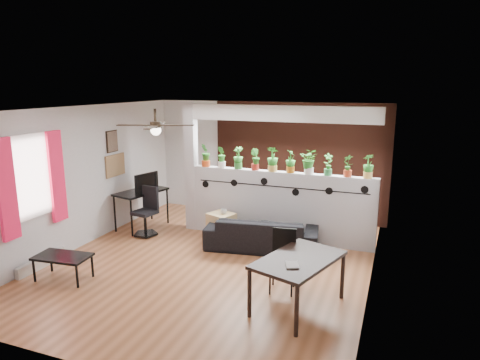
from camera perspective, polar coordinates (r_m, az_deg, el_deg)
The scene contains 31 objects.
room_shell at distance 7.05m, azimuth -4.01°, elevation -1.13°, with size 6.30×7.10×2.90m.
partition_wall at distance 8.32m, azimuth 5.43°, elevation -3.47°, with size 3.60×0.18×1.35m, color #BCBCC1.
ceiling_header at distance 8.01m, azimuth 5.70°, elevation 8.82°, with size 3.60×0.18×0.30m, color white.
pier_column at distance 8.85m, azimuth -6.50°, elevation 1.65°, with size 0.22×0.20×2.60m, color #BCBCC1.
brick_panel at distance 9.57m, azimuth 7.85°, elevation 2.44°, with size 3.90×0.05×2.60m, color brown.
vine_decal at distance 8.12m, azimuth 5.31°, elevation -0.90°, with size 3.31×0.01×0.30m.
window_assembly at distance 7.54m, azimuth -26.02°, elevation 0.12°, with size 0.09×1.30×1.55m.
baseboard_heater at distance 7.93m, azimuth -24.94°, elevation -9.95°, with size 0.08×1.00×0.18m, color beige.
corkboard at distance 9.15m, azimuth -16.29°, elevation 1.90°, with size 0.03×0.60×0.45m, color olive.
framed_art at distance 9.04m, azimuth -16.69°, elevation 4.96°, with size 0.03×0.34×0.44m.
ceiling_fan at distance 7.00m, azimuth -11.18°, elevation 6.98°, with size 1.19×1.19×0.43m.
potted_plant_0 at distance 8.65m, azimuth -4.60°, elevation 3.43°, with size 0.26×0.30×0.47m.
potted_plant_1 at distance 8.51m, azimuth -2.45°, elevation 3.17°, with size 0.27×0.28×0.43m.
potted_plant_2 at distance 8.38m, azimuth -0.24°, elevation 3.06°, with size 0.24×0.21×0.43m.
potted_plant_3 at distance 8.27m, azimuth 2.03°, elevation 2.86°, with size 0.25×0.22×0.42m.
potted_plant_4 at distance 8.16m, azimuth 4.37°, elevation 2.90°, with size 0.26×0.22×0.47m.
potted_plant_5 at distance 8.07m, azimuth 6.77°, elevation 2.57°, with size 0.26×0.28×0.43m.
potted_plant_6 at distance 7.99m, azimuth 9.21°, elevation 2.54°, with size 0.25×0.20×0.47m.
potted_plant_7 at distance 7.94m, azimuth 11.69°, elevation 2.14°, with size 0.25×0.23×0.40m.
potted_plant_8 at distance 7.89m, azimuth 14.20°, elevation 1.96°, with size 0.26×0.25×0.41m.
potted_plant_9 at distance 7.86m, azimuth 16.75°, elevation 1.87°, with size 0.28×0.28×0.43m.
sofa at distance 7.95m, azimuth 2.91°, elevation -7.17°, with size 1.95×0.77×0.57m, color black.
cube_shelf at distance 8.30m, azimuth -2.49°, elevation -6.32°, with size 0.46×0.40×0.56m, color tan.
cup at distance 8.19m, azimuth -2.19°, elevation -4.21°, with size 0.12×0.12×0.09m, color gray.
computer_desk at distance 9.20m, azimuth -13.04°, elevation -1.88°, with size 0.82×1.21×0.80m.
monitor at distance 9.28m, azimuth -12.59°, elevation -0.62°, with size 0.06×0.35×0.20m, color black.
office_chair at distance 8.79m, azimuth -12.31°, elevation -4.51°, with size 0.50×0.50×0.97m.
dining_table at distance 5.87m, azimuth 7.82°, elevation -10.97°, with size 1.16×1.49×0.71m.
book at distance 5.59m, azimuth 6.12°, elevation -11.21°, with size 0.16×0.22×0.02m, color gray.
folding_chair at distance 6.40m, azimuth 5.81°, elevation -9.81°, with size 0.42×0.42×0.91m.
coffee_table at distance 7.26m, azimuth -22.58°, elevation -9.59°, with size 0.88×0.55×0.39m.
Camera 1 is at (2.87, -6.22, 2.98)m, focal length 32.00 mm.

